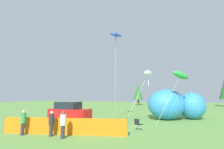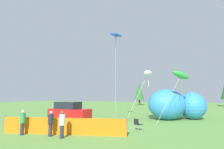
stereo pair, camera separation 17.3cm
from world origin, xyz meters
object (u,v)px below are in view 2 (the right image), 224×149
object	(u,v)px
inflatable_cat	(175,105)
spectator_in_grey_shirt	(62,123)
spectator_in_black_shirt	(23,121)
kite_blue_box	(116,37)
folding_chair	(137,124)
kite_white_ghost	(148,73)
kite_green_fish	(181,75)
parked_car	(69,113)
spectator_in_green_shirt	(51,122)

from	to	relation	value
inflatable_cat	spectator_in_grey_shirt	world-z (taller)	inflatable_cat
spectator_in_black_shirt	kite_blue_box	xyz separation A→B (m)	(3.57, 8.44, 8.14)
spectator_in_grey_shirt	spectator_in_black_shirt	xyz separation A→B (m)	(-3.06, -0.21, -0.02)
folding_chair	spectator_in_black_shirt	bearing A→B (deg)	152.13
inflatable_cat	kite_white_ghost	distance (m)	5.07
inflatable_cat	kite_green_fish	bearing A→B (deg)	-107.23
folding_chair	kite_white_ghost	xyz separation A→B (m)	(0.14, 4.38, 4.31)
parked_car	spectator_in_green_shirt	world-z (taller)	parked_car
folding_chair	spectator_in_green_shirt	world-z (taller)	spectator_in_green_shirt
folding_chair	spectator_in_black_shirt	size ratio (longest dim) A/B	0.54
folding_chair	kite_blue_box	distance (m)	10.02
parked_car	kite_blue_box	world-z (taller)	kite_blue_box
parked_car	kite_green_fish	size ratio (longest dim) A/B	0.78
spectator_in_grey_shirt	kite_white_ghost	xyz separation A→B (m)	(3.92, 8.46, 3.92)
spectator_in_grey_shirt	kite_green_fish	world-z (taller)	kite_green_fish
spectator_in_black_shirt	kite_white_ghost	world-z (taller)	kite_white_ghost
inflatable_cat	kite_white_ghost	xyz separation A→B (m)	(-2.38, -3.03, 3.30)
parked_car	kite_blue_box	distance (m)	9.35
kite_blue_box	kite_white_ghost	size ratio (longest dim) A/B	1.80
spectator_in_grey_shirt	folding_chair	bearing A→B (deg)	47.20
spectator_in_black_shirt	folding_chair	bearing A→B (deg)	32.08
inflatable_cat	spectator_in_black_shirt	world-z (taller)	inflatable_cat
parked_car	inflatable_cat	distance (m)	11.35
spectator_in_grey_shirt	spectator_in_black_shirt	distance (m)	3.06
inflatable_cat	parked_car	bearing A→B (deg)	-176.57
kite_blue_box	parked_car	bearing A→B (deg)	-138.16
spectator_in_black_shirt	kite_blue_box	distance (m)	12.26
spectator_in_grey_shirt	parked_car	bearing A→B (deg)	121.02
folding_chair	spectator_in_grey_shirt	xyz separation A→B (m)	(-3.78, -4.08, 0.39)
folding_chair	inflatable_cat	size ratio (longest dim) A/B	0.13
parked_car	kite_white_ghost	bearing A→B (deg)	27.87
spectator_in_grey_shirt	kite_white_ghost	size ratio (longest dim) A/B	0.32
spectator_in_black_shirt	kite_green_fish	xyz separation A→B (m)	(10.04, 8.92, 3.66)
inflatable_cat	kite_white_ghost	world-z (taller)	kite_white_ghost
inflatable_cat	spectator_in_green_shirt	bearing A→B (deg)	-154.13
parked_car	spectator_in_green_shirt	xyz separation A→B (m)	(2.00, -4.87, -0.11)
spectator_in_green_shirt	kite_green_fish	distance (m)	12.27
spectator_in_black_shirt	spectator_in_grey_shirt	bearing A→B (deg)	3.85
kite_white_ghost	spectator_in_black_shirt	bearing A→B (deg)	-128.82
kite_green_fish	folding_chair	bearing A→B (deg)	-124.67
kite_green_fish	kite_blue_box	bearing A→B (deg)	-175.76
parked_car	kite_white_ghost	xyz separation A→B (m)	(6.95, 3.41, 3.85)
spectator_in_black_shirt	spectator_in_green_shirt	bearing A→B (deg)	10.75
kite_blue_box	kite_white_ghost	distance (m)	5.41
kite_white_ghost	parked_car	bearing A→B (deg)	-153.88
inflatable_cat	spectator_in_black_shirt	size ratio (longest dim) A/B	4.13
kite_blue_box	spectator_in_green_shirt	bearing A→B (deg)	-100.93
folding_chair	spectator_in_black_shirt	xyz separation A→B (m)	(-6.83, -4.28, 0.37)
spectator_in_grey_shirt	spectator_in_black_shirt	world-z (taller)	spectator_in_grey_shirt
parked_car	kite_white_ghost	distance (m)	8.65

